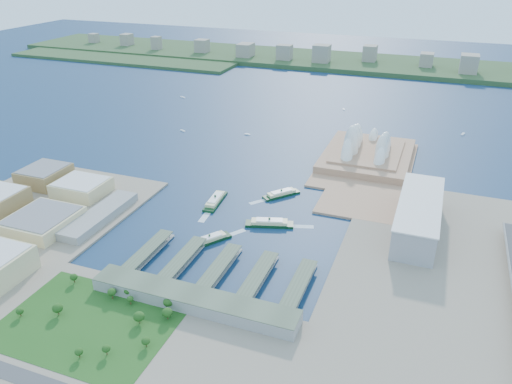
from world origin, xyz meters
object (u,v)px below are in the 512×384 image
at_px(ferry_a, 215,199).
at_px(toaster_building, 418,216).
at_px(ferry_c, 210,238).
at_px(opera_house, 369,141).
at_px(ferry_d, 269,222).
at_px(ferry_b, 281,192).

bearing_deg(ferry_a, toaster_building, -1.72).
relative_size(toaster_building, ferry_a, 2.68).
xyz_separation_m(toaster_building, ferry_a, (-250.27, -16.29, -15.04)).
distance_m(ferry_a, ferry_c, 96.37).
height_order(toaster_building, ferry_a, toaster_building).
xyz_separation_m(ferry_a, ferry_c, (34.64, -89.93, -0.61)).
height_order(opera_house, toaster_building, opera_house).
height_order(opera_house, ferry_c, opera_house).
height_order(toaster_building, ferry_d, toaster_building).
relative_size(ferry_a, ferry_b, 1.11).
distance_m(ferry_b, ferry_c, 144.88).
bearing_deg(opera_house, ferry_a, -126.54).
relative_size(ferry_a, ferry_c, 1.13).
xyz_separation_m(ferry_c, ferry_d, (50.64, 58.79, 0.55)).
height_order(ferry_a, ferry_b, ferry_a).
height_order(ferry_a, ferry_d, ferry_a).
distance_m(opera_house, ferry_b, 189.72).
xyz_separation_m(ferry_b, ferry_c, (-39.40, -139.42, -0.06)).
distance_m(ferry_a, ferry_b, 89.05).
height_order(opera_house, ferry_a, opera_house).
relative_size(opera_house, ferry_c, 3.51).
distance_m(ferry_c, ferry_d, 77.59).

